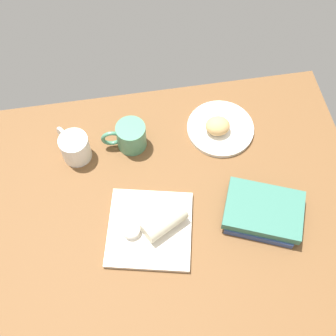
{
  "coord_description": "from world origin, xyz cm",
  "views": [
    {
      "loc": [
        11.65,
        50.42,
        122.2
      ],
      "look_at": [
        1.37,
        -12.9,
        7.0
      ],
      "focal_mm": 47.17,
      "sensor_mm": 36.0,
      "label": 1
    }
  ],
  "objects_px": {
    "square_plate": "(150,229)",
    "breakfast_wrap": "(164,221)",
    "scone_pastry": "(218,126)",
    "sauce_cup": "(131,230)",
    "round_plate": "(220,128)",
    "book_stack": "(263,213)",
    "coffee_mug": "(75,147)",
    "second_mug": "(130,136)"
  },
  "relations": [
    {
      "from": "square_plate",
      "to": "breakfast_wrap",
      "type": "bearing_deg",
      "value": -178.05
    },
    {
      "from": "scone_pastry",
      "to": "sauce_cup",
      "type": "xyz_separation_m",
      "value": [
        0.31,
        0.3,
        -0.01
      ]
    },
    {
      "from": "round_plate",
      "to": "book_stack",
      "type": "relative_size",
      "value": 0.82
    },
    {
      "from": "sauce_cup",
      "to": "round_plate",
      "type": "bearing_deg",
      "value": -136.69
    },
    {
      "from": "round_plate",
      "to": "coffee_mug",
      "type": "distance_m",
      "value": 0.46
    },
    {
      "from": "scone_pastry",
      "to": "square_plate",
      "type": "relative_size",
      "value": 0.33
    },
    {
      "from": "square_plate",
      "to": "book_stack",
      "type": "xyz_separation_m",
      "value": [
        -0.32,
        0.01,
        0.02
      ]
    },
    {
      "from": "breakfast_wrap",
      "to": "book_stack",
      "type": "distance_m",
      "value": 0.28
    },
    {
      "from": "round_plate",
      "to": "scone_pastry",
      "type": "height_order",
      "value": "scone_pastry"
    },
    {
      "from": "sauce_cup",
      "to": "second_mug",
      "type": "distance_m",
      "value": 0.3
    },
    {
      "from": "second_mug",
      "to": "coffee_mug",
      "type": "bearing_deg",
      "value": 3.9
    },
    {
      "from": "round_plate",
      "to": "breakfast_wrap",
      "type": "xyz_separation_m",
      "value": [
        0.23,
        0.3,
        0.04
      ]
    },
    {
      "from": "scone_pastry",
      "to": "second_mug",
      "type": "distance_m",
      "value": 0.28
    },
    {
      "from": "book_stack",
      "to": "coffee_mug",
      "type": "bearing_deg",
      "value": -29.88
    },
    {
      "from": "breakfast_wrap",
      "to": "second_mug",
      "type": "relative_size",
      "value": 0.9
    },
    {
      "from": "square_plate",
      "to": "breakfast_wrap",
      "type": "relative_size",
      "value": 1.86
    },
    {
      "from": "book_stack",
      "to": "coffee_mug",
      "type": "relative_size",
      "value": 2.09
    },
    {
      "from": "round_plate",
      "to": "second_mug",
      "type": "relative_size",
      "value": 1.53
    },
    {
      "from": "scone_pastry",
      "to": "coffee_mug",
      "type": "height_order",
      "value": "coffee_mug"
    },
    {
      "from": "breakfast_wrap",
      "to": "sauce_cup",
      "type": "bearing_deg",
      "value": -115.96
    },
    {
      "from": "round_plate",
      "to": "square_plate",
      "type": "relative_size",
      "value": 0.91
    },
    {
      "from": "book_stack",
      "to": "coffee_mug",
      "type": "distance_m",
      "value": 0.59
    },
    {
      "from": "coffee_mug",
      "to": "sauce_cup",
      "type": "bearing_deg",
      "value": 115.46
    },
    {
      "from": "square_plate",
      "to": "second_mug",
      "type": "bearing_deg",
      "value": -86.57
    },
    {
      "from": "sauce_cup",
      "to": "book_stack",
      "type": "bearing_deg",
      "value": 178.72
    },
    {
      "from": "scone_pastry",
      "to": "sauce_cup",
      "type": "bearing_deg",
      "value": 43.61
    },
    {
      "from": "square_plate",
      "to": "breakfast_wrap",
      "type": "height_order",
      "value": "breakfast_wrap"
    },
    {
      "from": "round_plate",
      "to": "square_plate",
      "type": "distance_m",
      "value": 0.41
    },
    {
      "from": "breakfast_wrap",
      "to": "book_stack",
      "type": "bearing_deg",
      "value": 59.73
    },
    {
      "from": "square_plate",
      "to": "sauce_cup",
      "type": "relative_size",
      "value": 4.5
    },
    {
      "from": "breakfast_wrap",
      "to": "book_stack",
      "type": "xyz_separation_m",
      "value": [
        -0.28,
        0.01,
        -0.02
      ]
    },
    {
      "from": "coffee_mug",
      "to": "second_mug",
      "type": "height_order",
      "value": "same"
    },
    {
      "from": "coffee_mug",
      "to": "scone_pastry",
      "type": "bearing_deg",
      "value": -178.74
    },
    {
      "from": "sauce_cup",
      "to": "coffee_mug",
      "type": "distance_m",
      "value": 0.32
    },
    {
      "from": "square_plate",
      "to": "sauce_cup",
      "type": "xyz_separation_m",
      "value": [
        0.05,
        0.0,
        0.02
      ]
    },
    {
      "from": "square_plate",
      "to": "coffee_mug",
      "type": "xyz_separation_m",
      "value": [
        0.19,
        -0.28,
        0.04
      ]
    },
    {
      "from": "round_plate",
      "to": "square_plate",
      "type": "bearing_deg",
      "value": 48.2
    },
    {
      "from": "second_mug",
      "to": "sauce_cup",
      "type": "bearing_deg",
      "value": 83.3
    },
    {
      "from": "round_plate",
      "to": "coffee_mug",
      "type": "relative_size",
      "value": 1.72
    },
    {
      "from": "scone_pastry",
      "to": "second_mug",
      "type": "bearing_deg",
      "value": -0.38
    },
    {
      "from": "scone_pastry",
      "to": "round_plate",
      "type": "bearing_deg",
      "value": -144.02
    },
    {
      "from": "sauce_cup",
      "to": "second_mug",
      "type": "bearing_deg",
      "value": -96.7
    }
  ]
}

